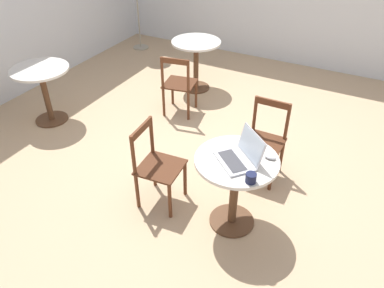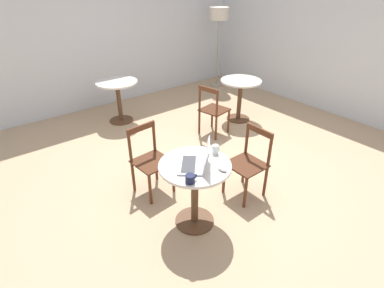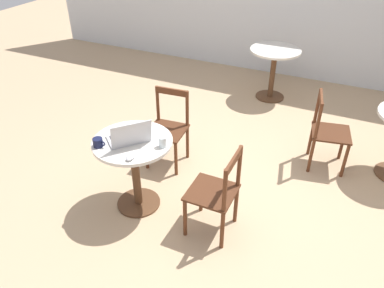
{
  "view_description": "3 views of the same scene",
  "coord_description": "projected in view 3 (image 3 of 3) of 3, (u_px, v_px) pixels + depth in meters",
  "views": [
    {
      "loc": [
        -3.08,
        -1.41,
        2.66
      ],
      "look_at": [
        -0.5,
        -0.05,
        0.58
      ],
      "focal_mm": 35.0,
      "sensor_mm": 36.0,
      "label": 1
    },
    {
      "loc": [
        -2.26,
        -2.48,
        2.35
      ],
      "look_at": [
        -0.33,
        -0.04,
        0.59
      ],
      "focal_mm": 28.0,
      "sensor_mm": 36.0,
      "label": 2
    },
    {
      "loc": [
        0.91,
        -2.88,
        2.55
      ],
      "look_at": [
        -0.33,
        -0.2,
        0.59
      ],
      "focal_mm": 35.0,
      "sensor_mm": 36.0,
      "label": 3
    }
  ],
  "objects": [
    {
      "name": "chair_near_back",
      "position": [
        168.0,
        129.0,
        4.08
      ],
      "size": [
        0.43,
        0.43,
        0.85
      ],
      "color": "#562D19",
      "rests_on": "ground_plane"
    },
    {
      "name": "cafe_table_near",
      "position": [
        134.0,
        158.0,
        3.41
      ],
      "size": [
        0.72,
        0.72,
        0.75
      ],
      "color": "#51331E",
      "rests_on": "ground_plane"
    },
    {
      "name": "ground_plane",
      "position": [
        228.0,
        188.0,
        3.91
      ],
      "size": [
        16.0,
        16.0,
        0.0
      ],
      "primitive_type": "plane",
      "color": "tan"
    },
    {
      "name": "chair_near_right",
      "position": [
        216.0,
        193.0,
        3.19
      ],
      "size": [
        0.4,
        0.4,
        0.85
      ],
      "color": "#562D19",
      "rests_on": "ground_plane"
    },
    {
      "name": "drinking_glass",
      "position": [
        163.0,
        142.0,
        3.19
      ],
      "size": [
        0.07,
        0.07,
        0.1
      ],
      "color": "silver",
      "rests_on": "cafe_table_near"
    },
    {
      "name": "mug",
      "position": [
        98.0,
        142.0,
        3.2
      ],
      "size": [
        0.12,
        0.09,
        0.08
      ],
      "color": "#141938",
      "rests_on": "cafe_table_near"
    },
    {
      "name": "laptop",
      "position": [
        129.0,
        137.0,
        3.26
      ],
      "size": [
        0.45,
        0.46,
        0.25
      ],
      "color": "#B7B7BC",
      "rests_on": "cafe_table_near"
    },
    {
      "name": "mouse",
      "position": [
        130.0,
        157.0,
        3.06
      ],
      "size": [
        0.06,
        0.1,
        0.03
      ],
      "color": "#B7B7BC",
      "rests_on": "cafe_table_near"
    },
    {
      "name": "chair_mid_left",
      "position": [
        327.0,
        132.0,
        4.02
      ],
      "size": [
        0.46,
        0.46,
        0.85
      ],
      "color": "#562D19",
      "rests_on": "ground_plane"
    },
    {
      "name": "cafe_table_far",
      "position": [
        274.0,
        62.0,
        5.36
      ],
      "size": [
        0.72,
        0.72,
        0.75
      ],
      "color": "#51331E",
      "rests_on": "ground_plane"
    }
  ]
}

